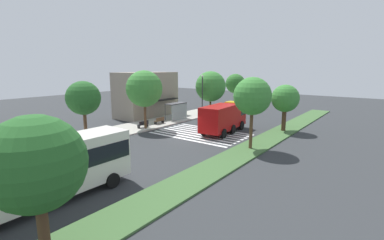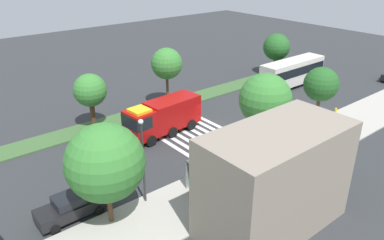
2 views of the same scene
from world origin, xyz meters
The scene contains 20 objects.
ground_plane centered at (0.00, 0.00, 0.00)m, with size 120.00×120.00×0.00m, color #2D3033.
sidewalk centered at (0.00, 8.81, 0.07)m, with size 60.00×5.51×0.14m, color #ADA89E.
median_strip centered at (0.00, -7.56, 0.07)m, with size 60.00×3.00×0.14m, color #3D6033.
crosswalk centered at (2.38, 0.00, 0.01)m, with size 6.75×10.90×0.01m.
fire_truck centered at (4.91, -1.82, 1.97)m, with size 8.48×3.36×3.50m.
parked_car_mid centered at (17.07, 4.86, 0.90)m, with size 4.76×2.15×1.75m.
transit_bus centered at (-17.11, -2.73, 2.15)m, with size 10.57×2.88×3.64m.
bus_stop_shelter centered at (7.26, 7.66, 1.89)m, with size 3.50×1.40×2.46m.
bench_near_shelter centered at (3.26, 7.64, 0.59)m, with size 1.60×0.50×0.90m.
bench_west_of_shelter centered at (0.21, 7.64, 0.59)m, with size 1.60×0.50×0.90m.
street_lamp centered at (12.27, 6.66, 3.99)m, with size 0.36×0.36×6.56m.
storefront_building centered at (7.05, 14.08, 3.55)m, with size 10.06×5.83×7.11m.
sidewalk_tree_far_west centered at (-8.35, 7.06, 4.77)m, with size 3.45×3.45×6.39m.
sidewalk_tree_west centered at (0.06, 7.06, 5.22)m, with size 4.59×4.59×7.38m.
sidewalk_tree_center centered at (15.29, 7.06, 4.68)m, with size 5.15×5.15×7.12m.
sidewalk_tree_east centered at (24.12, 7.06, 4.75)m, with size 3.78×3.78×6.52m.
median_tree_far_west centered at (-19.43, -7.56, 4.17)m, with size 3.83×3.83×5.98m.
median_tree_west centered at (0.04, -7.56, 5.18)m, with size 3.58×3.58×6.85m.
median_tree_center centered at (9.52, -7.56, 4.10)m, with size 3.35×3.35×5.69m.
fire_hydrant centered at (-12.99, 6.56, 0.49)m, with size 0.28×0.28×0.70m, color gold.
Camera 1 is at (-23.81, -18.38, 7.83)m, focal length 25.54 mm.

